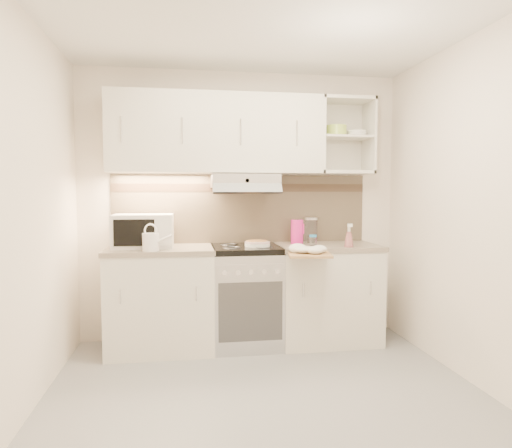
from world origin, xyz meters
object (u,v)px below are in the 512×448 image
watering_can (152,241)px  glass_jar (311,230)px  microwave (143,231)px  plate_stack (257,244)px  pink_pitcher (297,232)px  cutting_board (310,255)px  electric_range (246,296)px  spray_bottle (349,237)px

watering_can → glass_jar: (1.46, 0.42, 0.04)m
microwave → plate_stack: 1.00m
microwave → pink_pitcher: size_ratio=2.27×
microwave → plate_stack: (0.99, -0.09, -0.12)m
watering_can → microwave: bearing=131.6°
plate_stack → cutting_board: 0.54m
microwave → electric_range: bearing=-2.0°
electric_range → cutting_board: (0.47, -0.43, 0.42)m
spray_bottle → cutting_board: 0.47m
microwave → spray_bottle: size_ratio=2.36×
plate_stack → cutting_board: (0.37, -0.39, -0.05)m
microwave → glass_jar: microwave is taller
electric_range → plate_stack: (0.10, -0.04, 0.47)m
glass_jar → spray_bottle: glass_jar is taller
pink_pitcher → cutting_board: bearing=-83.6°
electric_range → plate_stack: 0.48m
electric_range → glass_jar: bearing=17.0°
watering_can → glass_jar: size_ratio=1.07×
electric_range → glass_jar: size_ratio=3.78×
electric_range → pink_pitcher: pink_pitcher is taller
spray_bottle → microwave: bearing=-172.5°
microwave → watering_can: bearing=-70.7°
electric_range → pink_pitcher: 0.75m
plate_stack → pink_pitcher: 0.42m
spray_bottle → glass_jar: bearing=134.0°
electric_range → watering_can: bearing=-164.5°
microwave → watering_can: size_ratio=2.01×
electric_range → pink_pitcher: (0.49, 0.08, 0.56)m
spray_bottle → cutting_board: size_ratio=0.64×
electric_range → microwave: (-0.89, 0.04, 0.59)m
electric_range → spray_bottle: (0.88, -0.22, 0.53)m
pink_pitcher → microwave: bearing=-169.7°
glass_jar → plate_stack: bearing=-156.5°
watering_can → spray_bottle: size_ratio=1.17×
plate_stack → glass_jar: bearing=23.5°
spray_bottle → pink_pitcher: bearing=158.3°
electric_range → spray_bottle: bearing=-14.1°
microwave → spray_bottle: bearing=-7.7°
electric_range → plate_stack: size_ratio=4.01×
plate_stack → watering_can: bearing=-168.6°
pink_pitcher → spray_bottle: pink_pitcher is taller
glass_jar → spray_bottle: size_ratio=1.09×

